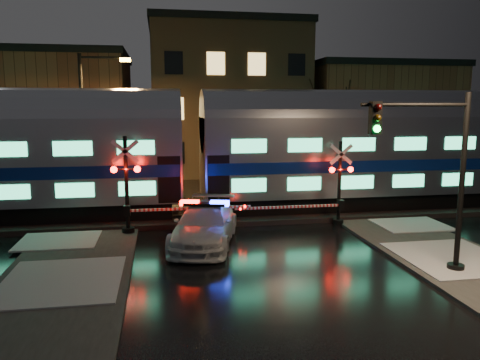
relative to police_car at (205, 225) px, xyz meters
name	(u,v)px	position (x,y,z in m)	size (l,w,h in m)	color
ground	(253,246)	(1.82, -0.50, -0.79)	(120.00, 120.00, 0.00)	black
ballast	(233,214)	(1.82, 4.50, -0.67)	(90.00, 4.20, 0.24)	black
sidewalk_left	(37,329)	(-4.68, -6.50, -0.73)	(4.00, 20.00, 0.12)	#2D2D2D
building_left	(37,117)	(-11.18, 21.50, 3.71)	(14.00, 10.00, 9.00)	brown
building_mid	(225,102)	(3.82, 22.00, 4.96)	(12.00, 11.00, 11.50)	brown
building_right	(371,119)	(16.82, 21.50, 3.46)	(12.00, 10.00, 8.50)	brown
train	(191,148)	(-0.19, 4.50, 2.59)	(51.00, 3.12, 5.92)	black
police_car	(205,225)	(0.00, 0.00, 0.00)	(3.44, 5.78, 1.74)	silver
crossing_signal_right	(332,192)	(5.87, 1.80, 0.79)	(5.41, 0.64, 3.83)	black
crossing_signal_left	(136,195)	(-2.71, 1.81, 0.93)	(5.88, 0.66, 4.16)	black
traffic_light	(436,180)	(6.82, -4.59, 2.29)	(3.75, 0.69, 5.79)	black
streetlight	(88,119)	(-5.43, 8.50, 3.88)	(2.71, 0.28, 8.11)	black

